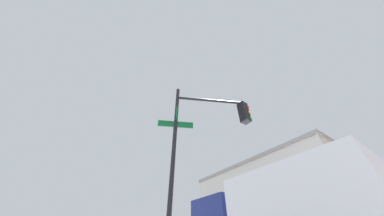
# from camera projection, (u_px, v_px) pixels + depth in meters

# --- Properties ---
(traffic_signal_near) EXTENTS (1.71, 2.82, 5.75)m
(traffic_signal_near) POSITION_uv_depth(u_px,v_px,m) (210.00, 131.00, 5.45)
(traffic_signal_near) COLOR black
(traffic_signal_near) RESTS_ON ground_plane
(building_stucco) EXTENTS (17.92, 18.36, 9.68)m
(building_stucco) POSITION_uv_depth(u_px,v_px,m) (298.00, 214.00, 22.27)
(building_stucco) COLOR #BCB7AD
(building_stucco) RESTS_ON ground_plane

